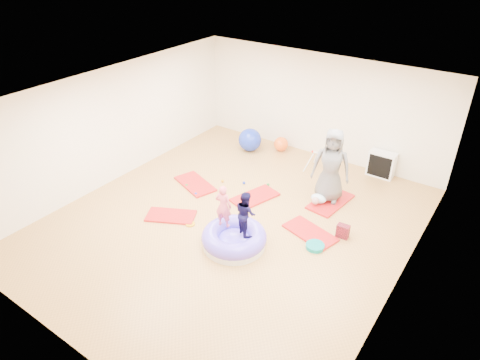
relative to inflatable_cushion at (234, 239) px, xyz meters
The scene contains 19 objects.
room 1.47m from the inflatable_cushion, 128.91° to the left, with size 7.01×8.01×2.81m.
gym_mat_front_left 1.72m from the inflatable_cushion, behind, with size 1.06×0.53×0.04m, color red.
gym_mat_mid_left 2.55m from the inflatable_cushion, 147.96° to the left, with size 1.15×0.58×0.05m, color red.
gym_mat_center_back 1.80m from the inflatable_cushion, 109.94° to the left, with size 1.12×0.56×0.05m, color red.
gym_mat_right 1.62m from the inflatable_cushion, 48.13° to the left, with size 1.11×0.56×0.05m, color red.
gym_mat_rear_right 2.70m from the inflatable_cushion, 69.83° to the left, with size 1.21×0.60×0.05m, color red.
inflatable_cushion is the anchor object (origin of this frame).
child_pink 0.74m from the inflatable_cushion, 168.67° to the left, with size 0.34×0.22×0.92m, color #ED596C.
child_navy 0.72m from the inflatable_cushion, 29.58° to the left, with size 0.45×0.35×0.93m, color black.
adult_caregiver 2.81m from the inflatable_cushion, 72.23° to the left, with size 0.85×0.55×1.74m, color #595959.
infant 2.39m from the inflatable_cushion, 72.36° to the left, with size 0.36×0.37×0.21m.
ball_pit_balls 1.85m from the inflatable_cushion, 132.61° to the left, with size 2.46×2.66×0.07m.
exercise_ball_blue 4.29m from the inflatable_cushion, 119.64° to the left, with size 0.65×0.65×0.65m, color #172FB9.
exercise_ball_orange 4.44m from the inflatable_cushion, 108.18° to the left, with size 0.41×0.41×0.41m, color #FF601A.
infant_play_gym 3.76m from the inflatable_cushion, 89.01° to the left, with size 0.67×0.64×0.51m.
cube_shelf 4.64m from the inflatable_cushion, 72.05° to the left, with size 0.66×0.33×0.66m.
balance_disc 1.61m from the inflatable_cushion, 31.71° to the left, with size 0.37×0.37×0.08m, color #078180.
backpack 2.23m from the inflatable_cushion, 41.68° to the left, with size 0.25×0.15×0.29m, color maroon.
yellow_toy 1.18m from the inflatable_cushion, behind, with size 0.20×0.20×0.03m, color orange.
Camera 1 is at (4.45, -6.07, 5.46)m, focal length 32.00 mm.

